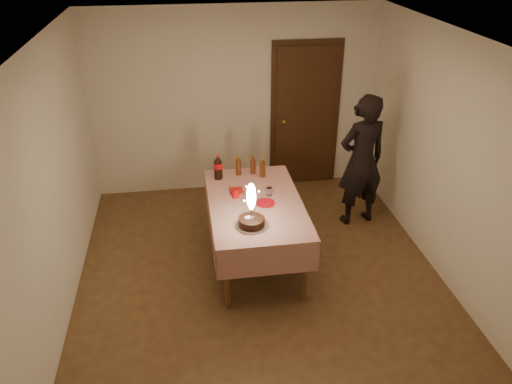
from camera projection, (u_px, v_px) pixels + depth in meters
ground at (260, 277)px, 5.60m from camera, size 4.00×4.50×0.01m
room_shell at (263, 137)px, 4.87m from camera, size 4.04×4.54×2.62m
dining_table at (255, 210)px, 5.53m from camera, size 1.02×1.72×0.80m
birthday_cake at (251, 215)px, 4.99m from camera, size 0.34×0.34×0.48m
red_plate at (265, 203)px, 5.45m from camera, size 0.22×0.22×0.01m
red_cup at (236, 193)px, 5.54m from camera, size 0.08×0.08×0.10m
clear_cup at (269, 191)px, 5.59m from camera, size 0.07×0.07×0.09m
napkin_stack at (236, 191)px, 5.68m from camera, size 0.15×0.15×0.02m
cola_bottle at (218, 167)px, 5.90m from camera, size 0.10×0.10×0.32m
amber_bottle_left at (238, 166)px, 6.00m from camera, size 0.06×0.06×0.25m
amber_bottle_right at (262, 168)px, 5.96m from camera, size 0.06×0.06×0.25m
amber_bottle_mid at (253, 164)px, 6.04m from camera, size 0.06×0.06×0.25m
photographer at (362, 161)px, 6.24m from camera, size 0.70×0.53×1.74m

